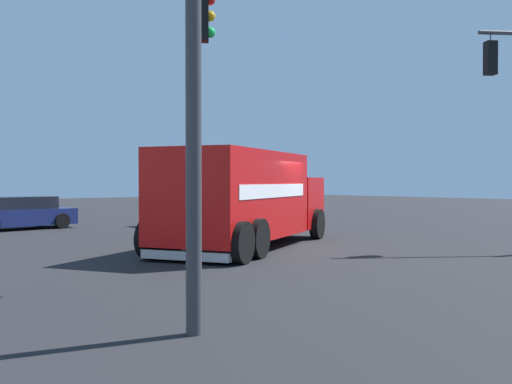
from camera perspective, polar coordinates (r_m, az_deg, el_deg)
ground_plane at (r=17.67m, az=1.07°, el=-5.20°), size 100.00×100.00×0.00m
delivery_truck at (r=16.95m, az=-1.09°, el=-0.58°), size 5.89×8.22×2.75m
traffic_light_secondary at (r=8.95m, az=-5.73°, el=14.28°), size 3.51×2.71×6.04m
pickup_maroon at (r=25.91m, az=-5.28°, el=-1.59°), size 2.62×5.36×1.38m
sedan_navy at (r=25.28m, az=-22.10°, el=-1.96°), size 2.37×4.46×1.31m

